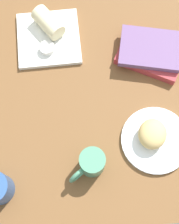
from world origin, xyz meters
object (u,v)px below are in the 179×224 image
round_plate (155,140)px  book_stack (150,52)px  square_plate (49,39)px  sauce_cup (47,48)px  breakfast_wrap (48,23)px  scone_pastry (152,134)px  second_mug (91,163)px

round_plate → book_stack: size_ratio=0.84×
square_plate → sauce_cup: bearing=-96.8°
round_plate → breakfast_wrap: size_ratio=1.89×
scone_pastry → square_plate: bearing=129.0°
second_mug → scone_pastry: bearing=21.3°
scone_pastry → sauce_cup: 46.32cm
book_stack → second_mug: size_ratio=2.29×
sauce_cup → book_stack: (35.48, -4.27, -0.12)cm
book_stack → breakfast_wrap: bearing=159.3°
round_plate → breakfast_wrap: bearing=126.4°
second_mug → book_stack: bearing=57.6°
round_plate → sauce_cup: bearing=133.6°
scone_pastry → square_plate: 49.71cm
book_stack → second_mug: (-23.52, -37.11, 2.21)cm
square_plate → book_stack: bearing=-14.7°
scone_pastry → second_mug: 21.26cm
sauce_cup → second_mug: size_ratio=0.45×
square_plate → round_plate: bearing=-50.6°
sauce_cup → scone_pastry: bearing=-46.7°
square_plate → breakfast_wrap: breakfast_wrap is taller
sauce_cup → breakfast_wrap: breakfast_wrap is taller
square_plate → second_mug: bearing=-76.2°
sauce_cup → square_plate: bearing=83.2°
round_plate → second_mug: size_ratio=1.92×
book_stack → scone_pastry: bearing=-97.2°
square_plate → second_mug: size_ratio=1.91×
sauce_cup → breakfast_wrap: 9.07cm
scone_pastry → sauce_cup: scone_pastry is taller
round_plate → scone_pastry: scone_pastry is taller
book_stack → second_mug: 43.99cm
round_plate → book_stack: (2.29, 30.58, 1.91)cm
scone_pastry → book_stack: scone_pastry is taller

